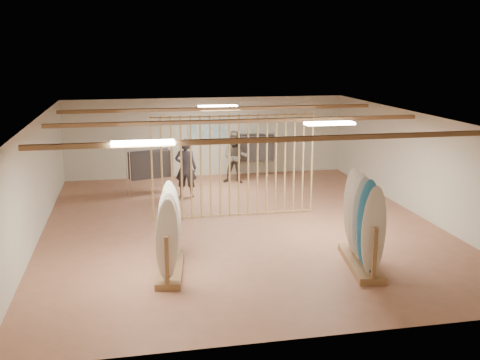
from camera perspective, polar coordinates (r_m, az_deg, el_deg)
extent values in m
plane|color=#A96E51|center=(14.74, 0.00, -4.55)|extent=(12.00, 12.00, 0.00)
plane|color=gray|center=(14.13, 0.00, 6.33)|extent=(12.00, 12.00, 0.00)
plane|color=beige|center=(20.19, -3.37, 4.39)|extent=(12.00, 0.00, 12.00)
plane|color=beige|center=(8.80, 7.80, -7.54)|extent=(12.00, 0.00, 12.00)
plane|color=beige|center=(14.28, -20.08, -0.13)|extent=(0.00, 12.00, 12.00)
plane|color=beige|center=(16.10, 17.73, 1.50)|extent=(0.00, 12.00, 12.00)
cube|color=olive|center=(14.14, 0.00, 6.00)|extent=(9.50, 6.12, 0.10)
cube|color=white|center=(14.14, 0.00, 6.08)|extent=(1.20, 0.35, 0.06)
cylinder|color=tan|center=(14.89, -8.94, 1.06)|extent=(0.05, 0.05, 2.78)
cylinder|color=tan|center=(14.91, -7.95, 1.10)|extent=(0.05, 0.05, 2.78)
cylinder|color=tan|center=(14.92, -6.96, 1.15)|extent=(0.05, 0.05, 2.78)
cylinder|color=tan|center=(14.94, -5.97, 1.19)|extent=(0.05, 0.05, 2.78)
cylinder|color=tan|center=(14.97, -4.98, 1.23)|extent=(0.05, 0.05, 2.78)
cylinder|color=tan|center=(15.00, -4.00, 1.27)|extent=(0.05, 0.05, 2.78)
cylinder|color=tan|center=(15.03, -3.02, 1.32)|extent=(0.05, 0.05, 2.78)
cylinder|color=tan|center=(15.07, -2.05, 1.36)|extent=(0.05, 0.05, 2.78)
cylinder|color=tan|center=(15.11, -1.08, 1.40)|extent=(0.05, 0.05, 2.78)
cylinder|color=tan|center=(15.16, -0.12, 1.44)|extent=(0.05, 0.05, 2.78)
cylinder|color=tan|center=(15.21, 0.84, 1.48)|extent=(0.05, 0.05, 2.78)
cylinder|color=tan|center=(15.27, 1.79, 1.52)|extent=(0.05, 0.05, 2.78)
cylinder|color=tan|center=(15.33, 2.73, 1.55)|extent=(0.05, 0.05, 2.78)
cylinder|color=tan|center=(15.39, 3.67, 1.59)|extent=(0.05, 0.05, 2.78)
cylinder|color=tan|center=(15.46, 4.59, 1.63)|extent=(0.05, 0.05, 2.78)
cylinder|color=tan|center=(15.53, 5.51, 1.66)|extent=(0.05, 0.05, 2.78)
cylinder|color=tan|center=(15.61, 6.42, 1.70)|extent=(0.05, 0.05, 2.78)
cylinder|color=tan|center=(15.69, 7.32, 1.73)|extent=(0.05, 0.05, 2.78)
cube|color=teal|center=(20.14, -3.37, 4.94)|extent=(1.40, 0.03, 0.90)
cube|color=olive|center=(11.79, -7.08, -8.96)|extent=(0.75, 1.94, 0.13)
cylinder|color=black|center=(11.51, -7.20, -5.12)|extent=(0.26, 1.82, 0.01)
ellipsoid|color=silver|center=(10.78, -7.45, -6.03)|extent=(0.44, 0.11, 1.66)
ellipsoid|color=white|center=(11.13, -7.32, -5.39)|extent=(0.44, 0.11, 1.66)
ellipsoid|color=silver|center=(11.49, -7.21, -4.80)|extent=(0.44, 0.11, 1.66)
ellipsoid|color=white|center=(11.84, -7.10, -4.24)|extent=(0.44, 0.11, 1.66)
ellipsoid|color=white|center=(12.19, -7.00, -3.72)|extent=(0.44, 0.11, 1.66)
cube|color=olive|center=(12.28, 12.16, -8.22)|extent=(0.87, 2.12, 0.15)
cylinder|color=black|center=(11.98, 12.37, -4.18)|extent=(0.34, 1.99, 0.01)
ellipsoid|color=silver|center=(11.19, 13.43, -5.08)|extent=(0.47, 0.13, 1.81)
ellipsoid|color=#2D8CD1|center=(11.57, 12.89, -4.44)|extent=(0.47, 0.13, 1.81)
ellipsoid|color=silver|center=(11.96, 12.39, -3.84)|extent=(0.47, 0.13, 1.81)
ellipsoid|color=white|center=(12.34, 11.92, -3.28)|extent=(0.47, 0.13, 1.81)
ellipsoid|color=silver|center=(12.73, 11.47, -2.75)|extent=(0.47, 0.13, 1.81)
cylinder|color=silver|center=(17.62, -9.22, 3.04)|extent=(1.33, 0.44, 0.03)
cube|color=black|center=(17.70, -9.17, 1.55)|extent=(1.33, 0.71, 0.84)
cylinder|color=silver|center=(17.75, -9.14, 0.84)|extent=(0.03, 0.03, 1.48)
cylinder|color=silver|center=(19.86, 1.44, 4.74)|extent=(1.49, 0.29, 0.03)
cube|color=black|center=(19.95, 1.44, 3.28)|extent=(1.45, 0.61, 0.92)
cylinder|color=silver|center=(19.99, 1.43, 2.60)|extent=(0.03, 0.03, 1.62)
imported|color=#2E2B34|center=(17.26, -5.54, 1.61)|extent=(0.87, 0.71, 2.08)
imported|color=#3C362F|center=(19.04, -0.47, 2.69)|extent=(1.16, 1.02, 2.02)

